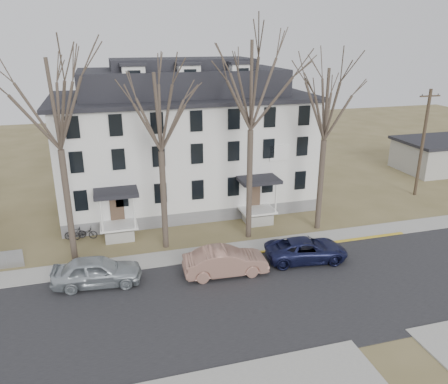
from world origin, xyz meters
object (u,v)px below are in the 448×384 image
object	(u,v)px
utility_pole_far	(423,142)
tree_center	(252,79)
tree_mid_left	(159,107)
bicycle_right	(75,234)
car_tan	(225,262)
car_silver	(97,272)
boarding_house	(184,142)
bicycle_left	(85,234)
tree_far_left	(54,98)
car_navy	(306,250)
tree_mid_right	(327,100)

from	to	relation	value
utility_pole_far	tree_center	bearing A→B (deg)	-166.50
tree_mid_left	bicycle_right	world-z (taller)	tree_mid_left
car_tan	car_silver	bearing A→B (deg)	85.97
tree_mid_left	boarding_house	bearing A→B (deg)	69.80
utility_pole_far	car_silver	bearing A→B (deg)	-164.05
tree_mid_left	tree_center	bearing A→B (deg)	0.00
bicycle_left	car_tan	bearing A→B (deg)	-127.31
tree_far_left	bicycle_left	bearing A→B (deg)	77.09
tree_far_left	car_tan	size ratio (longest dim) A/B	2.70
car_silver	tree_far_left	bearing A→B (deg)	26.41
tree_far_left	car_navy	xyz separation A→B (m)	(14.43, -4.41, -9.61)
boarding_house	car_tan	distance (m)	13.63
boarding_house	tree_mid_right	world-z (taller)	tree_mid_right
tree_mid_right	car_silver	bearing A→B (deg)	-166.63
utility_pole_far	car_navy	world-z (taller)	utility_pole_far
tree_mid_left	bicycle_right	xyz separation A→B (m)	(-6.03, 2.88, -9.15)
car_tan	tree_center	bearing A→B (deg)	-30.52
utility_pole_far	bicycle_right	xyz separation A→B (m)	(-29.53, -1.32, -4.45)
bicycle_left	bicycle_right	size ratio (longest dim) A/B	1.17
tree_mid_left	tree_far_left	bearing A→B (deg)	180.00
tree_mid_left	car_navy	size ratio (longest dim) A/B	2.42
tree_mid_right	bicycle_left	distance (m)	19.39
car_navy	car_tan	bearing A→B (deg)	100.23
car_silver	car_navy	world-z (taller)	car_silver
tree_mid_right	utility_pole_far	size ratio (longest dim) A/B	1.34
bicycle_left	bicycle_right	bearing A→B (deg)	72.13
tree_far_left	tree_mid_right	distance (m)	17.52
tree_mid_right	bicycle_right	xyz separation A→B (m)	(-17.53, 2.88, -9.15)
car_silver	tree_center	bearing A→B (deg)	-64.51
tree_center	bicycle_right	distance (m)	16.31
tree_center	bicycle_left	size ratio (longest dim) A/B	8.37
bicycle_right	utility_pole_far	bearing A→B (deg)	-88.28
tree_mid_left	tree_mid_right	size ratio (longest dim) A/B	1.00
tree_far_left	car_silver	size ratio (longest dim) A/B	2.71
boarding_house	tree_mid_right	size ratio (longest dim) A/B	1.63
utility_pole_far	car_navy	bearing A→B (deg)	-150.25
car_tan	bicycle_left	bearing A→B (deg)	51.38
bicycle_right	tree_mid_left	bearing A→B (deg)	-116.34
car_silver	boarding_house	bearing A→B (deg)	-26.64
car_silver	tree_mid_right	bearing A→B (deg)	-71.02
tree_center	car_silver	bearing A→B (deg)	-160.12
tree_mid_right	tree_mid_left	bearing A→B (deg)	180.00
tree_far_left	tree_mid_left	distance (m)	6.05
bicycle_right	tree_far_left	bearing A→B (deg)	179.79
tree_mid_right	bicycle_left	bearing A→B (deg)	171.18
boarding_house	car_tan	world-z (taller)	boarding_house
boarding_house	tree_center	xyz separation A→B (m)	(3.00, -8.15, 5.71)
car_tan	tree_mid_right	bearing A→B (deg)	-58.61
tree_mid_left	tree_center	size ratio (longest dim) A/B	0.87
tree_mid_left	bicycle_left	world-z (taller)	tree_mid_left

